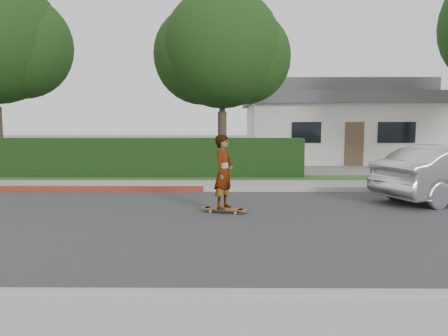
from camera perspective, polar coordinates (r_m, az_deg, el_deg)
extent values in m
plane|color=slate|center=(9.38, -10.18, -7.02)|extent=(120.00, 120.00, 0.00)
cube|color=#2D2D30|center=(9.38, -10.18, -6.99)|extent=(60.00, 8.00, 0.01)
cube|color=#9E9E99|center=(5.56, -18.29, -15.71)|extent=(60.00, 0.20, 0.15)
cube|color=gray|center=(4.80, -21.93, -19.69)|extent=(60.00, 1.60, 0.12)
cube|color=#9E9E99|center=(13.35, -6.95, -2.75)|extent=(60.00, 0.20, 0.15)
cube|color=maroon|center=(14.84, -26.48, -2.44)|extent=(12.00, 0.21, 0.15)
cube|color=gray|center=(14.23, -6.48, -2.25)|extent=(60.00, 1.60, 0.12)
cube|color=#2D4C1E|center=(15.81, -5.78, -1.45)|extent=(60.00, 1.60, 0.10)
cube|color=black|center=(16.91, -15.75, 1.22)|extent=(15.00, 1.00, 1.50)
sphere|color=black|center=(19.86, -25.13, 14.16)|extent=(4.16, 4.16, 4.16)
cylinder|color=#33261C|center=(18.00, -0.24, 3.36)|extent=(0.36, 0.36, 2.52)
cylinder|color=#33261C|center=(18.01, -0.24, 9.37)|extent=(0.24, 0.24, 2.10)
sphere|color=black|center=(18.22, -0.24, 15.32)|extent=(4.80, 4.80, 4.80)
sphere|color=black|center=(18.61, -2.77, 14.49)|extent=(4.08, 4.08, 4.08)
sphere|color=black|center=(18.48, 2.65, 14.24)|extent=(3.84, 3.84, 3.84)
cube|color=beige|center=(25.77, 14.62, 4.51)|extent=(10.00, 8.00, 3.00)
cube|color=#4C4C51|center=(25.79, 14.73, 8.51)|extent=(10.60, 8.60, 0.60)
cube|color=#4C4C51|center=(25.82, 14.76, 9.84)|extent=(8.40, 6.40, 0.80)
cube|color=black|center=(21.30, 10.72, 4.59)|extent=(1.40, 0.06, 1.00)
cube|color=black|center=(22.47, 21.60, 4.34)|extent=(1.80, 0.06, 1.00)
cube|color=brown|center=(21.85, 16.64, 3.03)|extent=(0.90, 0.06, 2.10)
cylinder|color=#B69032|center=(10.17, -1.77, -5.69)|extent=(0.07, 0.05, 0.06)
cylinder|color=#B69032|center=(10.32, -1.48, -5.50)|extent=(0.07, 0.05, 0.06)
cylinder|color=#B69032|center=(10.00, 1.48, -5.89)|extent=(0.07, 0.05, 0.06)
cylinder|color=#B69032|center=(10.16, 1.73, -5.70)|extent=(0.07, 0.05, 0.06)
cube|color=silver|center=(10.24, -1.62, -5.37)|extent=(0.10, 0.19, 0.02)
cube|color=silver|center=(10.07, 1.61, -5.56)|extent=(0.10, 0.19, 0.02)
cube|color=brown|center=(10.14, -0.02, -5.34)|extent=(0.92, 0.46, 0.02)
cylinder|color=brown|center=(10.28, -2.41, -5.19)|extent=(0.27, 0.27, 0.02)
cylinder|color=brown|center=(10.03, 2.43, -5.48)|extent=(0.27, 0.27, 0.02)
imported|color=white|center=(10.01, -0.02, -0.51)|extent=(0.63, 0.73, 1.70)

